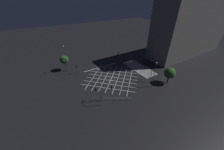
# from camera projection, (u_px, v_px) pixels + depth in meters

# --- Properties ---
(ground_plane) EXTENTS (200.00, 200.00, 0.00)m
(ground_plane) POSITION_uv_depth(u_px,v_px,m) (112.00, 77.00, 40.52)
(ground_plane) COLOR black
(road_markings) EXTENTS (20.01, 24.12, 0.01)m
(road_markings) POSITION_uv_depth(u_px,v_px,m) (126.00, 72.00, 43.53)
(road_markings) COLOR silver
(road_markings) RESTS_ON ground_plane
(office_building) EXTENTS (10.06, 39.91, 24.77)m
(office_building) POSITION_uv_depth(u_px,v_px,m) (193.00, 25.00, 51.38)
(office_building) COLOR slate
(office_building) RESTS_ON ground_plane
(traffic_light_sw_main) EXTENTS (2.71, 0.36, 4.49)m
(traffic_light_sw_main) POSITION_uv_depth(u_px,v_px,m) (148.00, 71.00, 37.32)
(traffic_light_sw_main) COLOR #424244
(traffic_light_sw_main) RESTS_ON ground_plane
(traffic_light_se_main) EXTENTS (0.39, 0.36, 4.03)m
(traffic_light_se_main) POSITION_uv_depth(u_px,v_px,m) (118.00, 55.00, 48.66)
(traffic_light_se_main) COLOR #424244
(traffic_light_se_main) RESTS_ON ground_plane
(traffic_light_median_south) EXTENTS (0.36, 2.59, 3.91)m
(traffic_light_median_south) POSITION_uv_depth(u_px,v_px,m) (129.00, 64.00, 42.01)
(traffic_light_median_south) COLOR #424244
(traffic_light_median_south) RESTS_ON ground_plane
(traffic_light_nw_cross) EXTENTS (0.36, 3.19, 3.82)m
(traffic_light_nw_cross) POSITION_uv_depth(u_px,v_px,m) (107.00, 90.00, 30.38)
(traffic_light_nw_cross) COLOR #424244
(traffic_light_nw_cross) RESTS_ON ground_plane
(traffic_light_ne_cross) EXTENTS (0.36, 0.39, 3.49)m
(traffic_light_ne_cross) POSITION_uv_depth(u_px,v_px,m) (77.00, 67.00, 41.06)
(traffic_light_ne_cross) COLOR #424244
(traffic_light_ne_cross) RESTS_ON ground_plane
(traffic_light_nw_main) EXTENTS (2.14, 0.36, 4.26)m
(traffic_light_nw_main) POSITION_uv_depth(u_px,v_px,m) (97.00, 93.00, 29.06)
(traffic_light_nw_main) COLOR #424244
(traffic_light_nw_main) RESTS_ON ground_plane
(street_lamp_east) EXTENTS (0.41, 0.41, 9.22)m
(street_lamp_east) POSITION_uv_depth(u_px,v_px,m) (65.00, 56.00, 40.66)
(street_lamp_east) COLOR #424244
(street_lamp_east) RESTS_ON ground_plane
(street_lamp_west) EXTENTS (0.44, 0.44, 7.89)m
(street_lamp_west) POSITION_uv_depth(u_px,v_px,m) (155.00, 71.00, 33.50)
(street_lamp_west) COLOR #424244
(street_lamp_west) RESTS_ON ground_plane
(street_tree_near) EXTENTS (3.21, 3.21, 5.06)m
(street_tree_near) POSITION_uv_depth(u_px,v_px,m) (170.00, 73.00, 36.05)
(street_tree_near) COLOR #38281C
(street_tree_near) RESTS_ON ground_plane
(street_tree_far) EXTENTS (2.86, 2.86, 5.41)m
(street_tree_far) POSITION_uv_depth(u_px,v_px,m) (64.00, 60.00, 42.44)
(street_tree_far) COLOR #38281C
(street_tree_far) RESTS_ON ground_plane
(pedestrian_railing) EXTENTS (5.19, 8.41, 1.05)m
(pedestrian_railing) POSITION_uv_depth(u_px,v_px,m) (112.00, 98.00, 31.05)
(pedestrian_railing) COLOR #B7B7BC
(pedestrian_railing) RESTS_ON ground_plane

